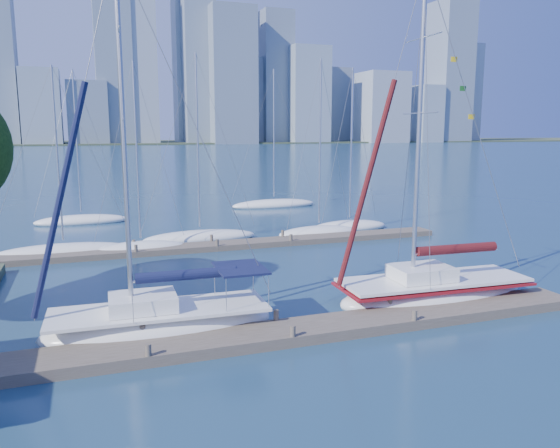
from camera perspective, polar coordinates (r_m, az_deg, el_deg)
name	(u,v)px	position (r m, az deg, el deg)	size (l,w,h in m)	color
ground	(284,338)	(20.63, 0.43, -11.85)	(700.00, 700.00, 0.00)	navy
near_dock	(284,333)	(20.56, 0.43, -11.33)	(26.00, 2.00, 0.40)	#4E4539
far_dock	(229,245)	(35.86, -5.31, -2.20)	(30.00, 1.80, 0.36)	#4E4539
far_shore	(97,143)	(338.17, -18.60, 8.01)	(800.00, 100.00, 1.50)	#38472D
sailboat_navy	(160,306)	(21.13, -12.47, -8.38)	(8.76, 3.12, 14.24)	white
sailboat_maroon	(433,278)	(25.36, 15.73, -5.42)	(9.28, 3.40, 14.87)	white
bg_boat_0	(64,251)	(36.18, -21.64, -2.66)	(8.26, 2.41, 11.69)	white
bg_boat_1	(141,248)	(35.64, -14.32, -2.43)	(5.97, 2.97, 12.00)	white
bg_boat_2	(200,237)	(38.39, -8.35, -1.35)	(7.95, 2.22, 13.00)	white
bg_boat_3	(319,232)	(39.86, 4.09, -0.84)	(6.54, 4.21, 12.83)	white
bg_boat_4	(350,226)	(42.53, 7.28, -0.23)	(6.55, 4.30, 12.50)	white
bg_boat_6	(82,220)	(47.89, -20.01, 0.37)	(7.68, 4.55, 12.68)	white
bg_boat_7	(274,204)	(54.70, -0.63, 2.09)	(8.66, 2.36, 13.76)	white
skyline	(132,77)	(310.72, -15.25, 14.59)	(502.46, 51.31, 106.48)	gray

